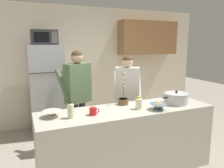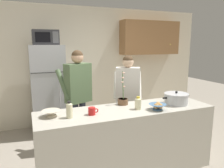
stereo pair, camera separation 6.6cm
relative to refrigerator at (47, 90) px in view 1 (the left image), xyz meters
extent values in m
cube|color=beige|center=(0.85, 0.45, 0.42)|extent=(6.00, 0.12, 2.60)
cube|color=olive|center=(2.45, 0.22, 1.05)|extent=(1.47, 0.34, 0.79)
sphere|color=gold|center=(2.93, 0.05, 0.89)|extent=(0.03, 0.03, 0.03)
cube|color=#BCB7A8|center=(0.85, -1.85, -0.42)|extent=(2.42, 0.68, 0.92)
cube|color=#B7BABF|center=(0.00, 0.00, 0.00)|extent=(0.64, 0.64, 1.77)
cube|color=#333333|center=(0.00, -0.32, 0.39)|extent=(0.63, 0.01, 0.01)
cylinder|color=#B2B2B7|center=(0.18, -0.35, -0.09)|extent=(0.02, 0.02, 0.80)
cube|color=#2D2D30|center=(0.00, -0.02, 1.02)|extent=(0.48, 0.36, 0.28)
cube|color=black|center=(-0.06, -0.20, 1.02)|extent=(0.26, 0.01, 0.18)
cube|color=#59595B|center=(0.17, -0.20, 1.02)|extent=(0.11, 0.01, 0.21)
cylinder|color=#33384C|center=(0.48, -0.88, -0.47)|extent=(0.11, 0.11, 0.82)
cylinder|color=#33384C|center=(0.34, -0.93, -0.47)|extent=(0.11, 0.11, 0.82)
cube|color=#59724C|center=(0.41, -0.90, 0.26)|extent=(0.47, 0.34, 0.65)
sphere|color=#D8A884|center=(0.41, -0.90, 0.69)|extent=(0.20, 0.20, 0.20)
sphere|color=#4C3823|center=(0.41, -0.90, 0.71)|extent=(0.19, 0.19, 0.19)
cylinder|color=#59724C|center=(0.56, -0.71, 0.24)|extent=(0.21, 0.39, 0.50)
cylinder|color=#59724C|center=(0.16, -0.87, 0.24)|extent=(0.21, 0.39, 0.50)
cylinder|color=#726656|center=(1.29, -1.14, -0.50)|extent=(0.11, 0.11, 0.78)
cylinder|color=#726656|center=(1.16, -1.08, -0.50)|extent=(0.11, 0.11, 0.78)
cube|color=white|center=(1.22, -1.11, 0.20)|extent=(0.45, 0.35, 0.62)
sphere|color=beige|center=(1.22, -1.11, 0.60)|extent=(0.19, 0.19, 0.19)
sphere|color=#4C3823|center=(1.22, -1.11, 0.63)|extent=(0.18, 0.18, 0.18)
cylinder|color=white|center=(1.46, -1.08, 0.18)|extent=(0.23, 0.37, 0.48)
cylinder|color=white|center=(1.09, -0.91, 0.18)|extent=(0.23, 0.37, 0.48)
cylinder|color=silver|center=(1.63, -1.89, 0.11)|extent=(0.34, 0.34, 0.14)
cylinder|color=silver|center=(1.63, -1.89, 0.19)|extent=(0.35, 0.35, 0.02)
sphere|color=black|center=(1.63, -1.89, 0.21)|extent=(0.04, 0.04, 0.04)
cube|color=black|center=(1.43, -1.89, 0.14)|extent=(0.06, 0.02, 0.02)
cube|color=black|center=(1.83, -1.89, 0.14)|extent=(0.06, 0.02, 0.02)
cylinder|color=red|center=(0.34, -1.90, 0.08)|extent=(0.09, 0.09, 0.10)
torus|color=red|center=(0.40, -1.90, 0.08)|extent=(0.06, 0.01, 0.06)
cylinder|color=#4C7299|center=(1.21, -2.03, 0.05)|extent=(0.13, 0.13, 0.02)
cone|color=#4C7299|center=(1.21, -2.03, 0.09)|extent=(0.23, 0.23, 0.06)
sphere|color=tan|center=(1.18, -2.06, 0.10)|extent=(0.07, 0.07, 0.07)
sphere|color=tan|center=(1.24, -2.01, 0.10)|extent=(0.07, 0.07, 0.07)
sphere|color=tan|center=(1.23, -2.08, 0.10)|extent=(0.07, 0.07, 0.07)
cylinder|color=beige|center=(-0.14, -1.79, 0.05)|extent=(0.12, 0.12, 0.02)
cone|color=beige|center=(-0.14, -1.79, 0.09)|extent=(0.22, 0.22, 0.06)
cylinder|color=beige|center=(0.06, -1.91, 0.12)|extent=(0.08, 0.08, 0.17)
cone|color=beige|center=(0.06, -1.91, 0.22)|extent=(0.08, 0.08, 0.03)
cylinder|color=#262626|center=(0.06, -1.91, 0.23)|extent=(0.04, 0.04, 0.02)
cylinder|color=beige|center=(0.99, -1.91, 0.11)|extent=(0.09, 0.09, 0.14)
cone|color=beige|center=(0.99, -1.91, 0.19)|extent=(0.09, 0.09, 0.02)
cylinder|color=gold|center=(0.99, -1.91, 0.20)|extent=(0.05, 0.05, 0.02)
cylinder|color=brown|center=(0.89, -1.62, 0.08)|extent=(0.15, 0.15, 0.09)
cylinder|color=#38281E|center=(0.89, -1.62, 0.12)|extent=(0.14, 0.14, 0.01)
cylinder|color=#4C7238|center=(0.89, -1.62, 0.32)|extent=(0.01, 0.05, 0.40)
ellipsoid|color=#D8A58C|center=(0.91, -1.62, 0.30)|extent=(0.04, 0.03, 0.02)
ellipsoid|color=#D8A58C|center=(0.89, -1.62, 0.37)|extent=(0.04, 0.03, 0.02)
ellipsoid|color=#D8A58C|center=(0.88, -1.64, 0.43)|extent=(0.04, 0.03, 0.02)
ellipsoid|color=#D8A58C|center=(0.90, -1.62, 0.50)|extent=(0.04, 0.03, 0.02)
camera|label=1|loc=(-0.44, -4.34, 0.91)|focal=34.41mm
camera|label=2|loc=(-0.38, -4.36, 0.91)|focal=34.41mm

